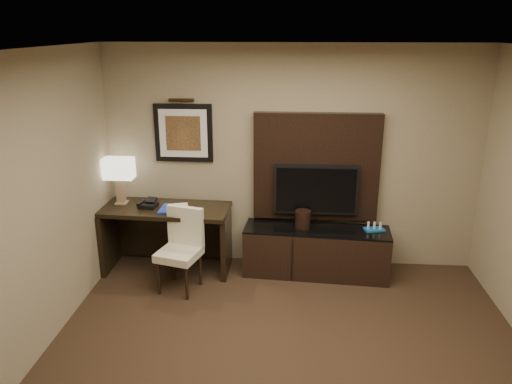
# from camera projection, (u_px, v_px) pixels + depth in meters

# --- Properties ---
(ceiling) EXTENTS (4.50, 5.00, 0.01)m
(ceiling) POSITION_uv_depth(u_px,v_px,m) (293.00, 54.00, 3.22)
(ceiling) COLOR silver
(ceiling) RESTS_ON wall_back
(wall_back) EXTENTS (4.50, 0.01, 2.70)m
(wall_back) POSITION_uv_depth(u_px,v_px,m) (291.00, 159.00, 6.02)
(wall_back) COLOR gray
(wall_back) RESTS_ON floor
(desk) EXTENTS (1.55, 0.73, 0.81)m
(desk) POSITION_uv_depth(u_px,v_px,m) (167.00, 239.00, 6.09)
(desk) COLOR black
(desk) RESTS_ON floor
(credenza) EXTENTS (1.74, 0.60, 0.59)m
(credenza) POSITION_uv_depth(u_px,v_px,m) (316.00, 251.00, 6.00)
(credenza) COLOR black
(credenza) RESTS_ON floor
(tv_wall_panel) EXTENTS (1.50, 0.12, 1.30)m
(tv_wall_panel) POSITION_uv_depth(u_px,v_px,m) (316.00, 167.00, 5.96)
(tv_wall_panel) COLOR black
(tv_wall_panel) RESTS_ON wall_back
(tv) EXTENTS (1.00, 0.08, 0.60)m
(tv) POSITION_uv_depth(u_px,v_px,m) (316.00, 189.00, 5.95)
(tv) COLOR black
(tv) RESTS_ON tv_wall_panel
(artwork) EXTENTS (0.70, 0.04, 0.70)m
(artwork) POSITION_uv_depth(u_px,v_px,m) (184.00, 133.00, 5.99)
(artwork) COLOR black
(artwork) RESTS_ON wall_back
(picture_light) EXTENTS (0.04, 0.04, 0.30)m
(picture_light) POSITION_uv_depth(u_px,v_px,m) (181.00, 100.00, 5.83)
(picture_light) COLOR #3D2A13
(picture_light) RESTS_ON wall_back
(desk_chair) EXTENTS (0.55, 0.60, 0.90)m
(desk_chair) POSITION_uv_depth(u_px,v_px,m) (179.00, 253.00, 5.58)
(desk_chair) COLOR beige
(desk_chair) RESTS_ON floor
(table_lamp) EXTENTS (0.38, 0.23, 0.60)m
(table_lamp) POSITION_uv_depth(u_px,v_px,m) (120.00, 180.00, 6.00)
(table_lamp) COLOR tan
(table_lamp) RESTS_ON desk
(desk_phone) EXTENTS (0.23, 0.21, 0.10)m
(desk_phone) POSITION_uv_depth(u_px,v_px,m) (148.00, 203.00, 5.95)
(desk_phone) COLOR black
(desk_phone) RESTS_ON desk
(blue_folder) EXTENTS (0.25, 0.33, 0.02)m
(blue_folder) POSITION_uv_depth(u_px,v_px,m) (171.00, 209.00, 5.88)
(blue_folder) COLOR #1B3AB4
(blue_folder) RESTS_ON desk
(book) EXTENTS (0.18, 0.07, 0.24)m
(book) POSITION_uv_depth(u_px,v_px,m) (172.00, 199.00, 5.89)
(book) COLOR tan
(book) RESTS_ON desk
(ice_bucket) EXTENTS (0.21, 0.21, 0.21)m
(ice_bucket) POSITION_uv_depth(u_px,v_px,m) (303.00, 219.00, 5.92)
(ice_bucket) COLOR black
(ice_bucket) RESTS_ON credenza
(minibar_tray) EXTENTS (0.25, 0.18, 0.08)m
(minibar_tray) POSITION_uv_depth(u_px,v_px,m) (374.00, 227.00, 5.85)
(minibar_tray) COLOR #185CA0
(minibar_tray) RESTS_ON credenza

